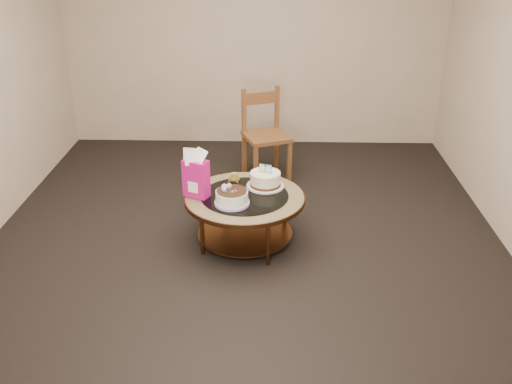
{
  "coord_description": "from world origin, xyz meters",
  "views": [
    {
      "loc": [
        0.22,
        -4.29,
        2.56
      ],
      "look_at": [
        0.09,
        0.02,
        0.48
      ],
      "focal_mm": 40.0,
      "sensor_mm": 36.0,
      "label": 1
    }
  ],
  "objects_px": {
    "gift_bag": "(196,174)",
    "dining_chair": "(265,134)",
    "coffee_table": "(245,204)",
    "decorated_cake": "(232,198)",
    "cream_cake": "(265,180)"
  },
  "relations": [
    {
      "from": "cream_cake",
      "to": "dining_chair",
      "type": "distance_m",
      "value": 1.25
    },
    {
      "from": "cream_cake",
      "to": "gift_bag",
      "type": "distance_m",
      "value": 0.62
    },
    {
      "from": "decorated_cake",
      "to": "dining_chair",
      "type": "height_order",
      "value": "dining_chair"
    },
    {
      "from": "coffee_table",
      "to": "decorated_cake",
      "type": "xyz_separation_m",
      "value": [
        -0.1,
        -0.16,
        0.13
      ]
    },
    {
      "from": "cream_cake",
      "to": "gift_bag",
      "type": "height_order",
      "value": "gift_bag"
    },
    {
      "from": "dining_chair",
      "to": "gift_bag",
      "type": "bearing_deg",
      "value": -131.83
    },
    {
      "from": "decorated_cake",
      "to": "dining_chair",
      "type": "bearing_deg",
      "value": 81.11
    },
    {
      "from": "cream_cake",
      "to": "dining_chair",
      "type": "bearing_deg",
      "value": 110.62
    },
    {
      "from": "cream_cake",
      "to": "decorated_cake",
      "type": "bearing_deg",
      "value": -108.22
    },
    {
      "from": "coffee_table",
      "to": "cream_cake",
      "type": "relative_size",
      "value": 3.14
    },
    {
      "from": "gift_bag",
      "to": "dining_chair",
      "type": "height_order",
      "value": "dining_chair"
    },
    {
      "from": "coffee_table",
      "to": "dining_chair",
      "type": "distance_m",
      "value": 1.45
    },
    {
      "from": "gift_bag",
      "to": "dining_chair",
      "type": "relative_size",
      "value": 0.43
    },
    {
      "from": "coffee_table",
      "to": "cream_cake",
      "type": "xyz_separation_m",
      "value": [
        0.17,
        0.18,
        0.14
      ]
    },
    {
      "from": "coffee_table",
      "to": "dining_chair",
      "type": "relative_size",
      "value": 1.07
    }
  ]
}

